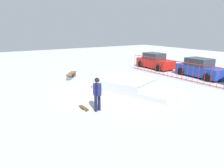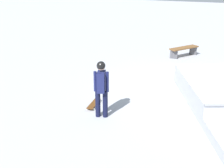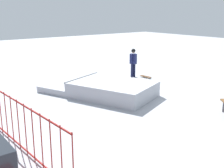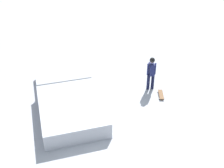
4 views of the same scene
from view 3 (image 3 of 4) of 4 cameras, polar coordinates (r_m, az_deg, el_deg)
name	(u,v)px [view 3 (image 3 of 4)]	position (r m, az deg, el deg)	size (l,w,h in m)	color
ground_plane	(135,95)	(13.59, 4.65, -2.28)	(60.00, 60.00, 0.00)	#A8AAB2
skate_ramp	(104,89)	(13.48, -1.56, -0.97)	(5.97, 4.33, 0.74)	#B0B3BB
skater	(133,61)	(17.08, 4.26, 4.66)	(0.42, 0.43, 1.73)	black
skateboard	(146,76)	(17.19, 6.75, 1.50)	(0.81, 0.29, 0.09)	#593314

